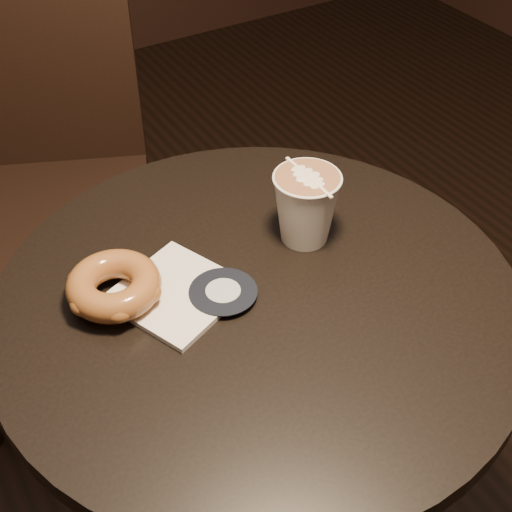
% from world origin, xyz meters
% --- Properties ---
extents(cafe_table, '(0.70, 0.70, 0.75)m').
position_xyz_m(cafe_table, '(0.00, 0.00, 0.55)').
color(cafe_table, black).
rests_on(cafe_table, ground).
extents(chair, '(0.57, 0.57, 1.10)m').
position_xyz_m(chair, '(-0.09, 0.73, 0.62)').
color(chair, black).
rests_on(chair, ground).
extents(pastry_bag, '(0.19, 0.19, 0.01)m').
position_xyz_m(pastry_bag, '(-0.09, 0.05, 0.75)').
color(pastry_bag, white).
rests_on(pastry_bag, cafe_table).
extents(doughnut, '(0.12, 0.12, 0.04)m').
position_xyz_m(doughnut, '(-0.17, 0.08, 0.78)').
color(doughnut, brown).
rests_on(doughnut, pastry_bag).
extents(latte_cup, '(0.10, 0.10, 0.11)m').
position_xyz_m(latte_cup, '(0.12, 0.06, 0.80)').
color(latte_cup, white).
rests_on(latte_cup, cafe_table).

